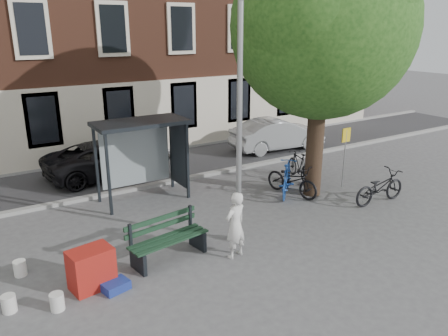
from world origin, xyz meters
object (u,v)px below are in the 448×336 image
painter (235,225)px  car_silver (277,134)px  lamppost (239,138)px  car_dark (109,158)px  notice_sign (346,144)px  bike_a (380,187)px  bike_d (299,166)px  bike_b (287,178)px  bench (167,241)px  bike_c (292,180)px  bus_shelter (152,140)px  red_stand (91,269)px

painter → car_silver: (7.06, 7.20, -0.12)m
lamppost → car_dark: size_ratio=1.28×
car_dark → notice_sign: 8.65m
notice_sign → painter: bearing=-160.0°
car_dark → car_silver: (7.68, -0.51, 0.05)m
bike_a → bike_d: bearing=14.3°
bike_b → bench: bearing=64.7°
bike_c → car_silver: bearing=43.9°
bike_c → car_dark: 6.93m
notice_sign → bike_b: bearing=167.8°
car_dark → bus_shelter: bearing=-175.5°
lamppost → car_dark: (-1.14, 7.06, -2.12)m
bench → bike_c: bearing=8.7°
bench → bike_b: bike_b is taller
lamppost → bike_a: lamppost is taller
bike_a → car_silver: (1.28, 6.78, 0.18)m
bike_a → red_stand: size_ratio=2.27×
painter → bus_shelter: bearing=-103.1°
red_stand → notice_sign: size_ratio=0.42×
bus_shelter → painter: (0.08, -4.76, -1.08)m
lamppost → bench: (-1.96, 0.14, -2.31)m
painter → bike_b: painter is taller
red_stand → bike_a: bearing=-0.6°
bike_a → bike_c: bike_a is taller
bus_shelter → bike_c: 4.80m
car_silver → red_stand: size_ratio=4.82×
bike_b → bus_shelter: bearing=16.0°
bike_d → lamppost: bearing=47.6°
bike_b → car_dark: size_ratio=0.41×
lamppost → bike_a: 5.72m
bike_a → bike_c: (-1.89, 2.03, -0.01)m
bike_b → notice_sign: (2.13, -0.48, 1.00)m
bus_shelter → bike_b: size_ratio=1.47×
bike_d → car_dark: 7.11m
bus_shelter → bike_a: size_ratio=1.40×
bike_d → car_silver: bearing=-102.0°
bike_d → car_dark: (-5.73, 4.22, 0.13)m
bike_b → notice_sign: 2.40m
bench → notice_sign: bearing=1.3°
bus_shelter → painter: 4.88m
car_silver → red_stand: 12.37m
car_dark → red_stand: size_ratio=5.29×
painter → bench: 1.68m
bike_b → bike_c: bike_b is taller
bike_d → red_stand: bearing=35.1°
bike_b → bike_c: size_ratio=0.96×
car_silver → red_stand: (-10.41, -6.68, -0.27)m
lamppost → bike_b: lamppost is taller
bike_b → red_stand: bearing=61.9°
bus_shelter → red_stand: size_ratio=3.17×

